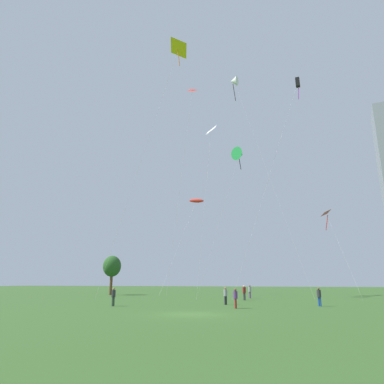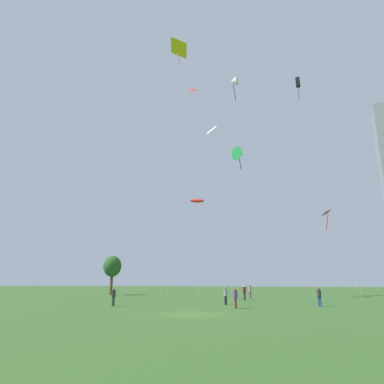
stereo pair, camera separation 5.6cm
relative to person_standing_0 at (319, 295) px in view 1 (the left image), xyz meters
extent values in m
plane|color=#335623|center=(-8.48, -10.40, -0.91)|extent=(280.00, 280.00, 0.00)
cylinder|color=#1E478C|center=(-0.06, 0.05, -0.53)|extent=(0.14, 0.14, 0.77)
cylinder|color=#1E478C|center=(0.06, -0.05, -0.53)|extent=(0.14, 0.14, 0.77)
cylinder|color=#2D2D33|center=(0.00, 0.00, 0.16)|extent=(0.35, 0.35, 0.61)
sphere|color=brown|center=(0.00, 0.00, 0.56)|extent=(0.21, 0.21, 0.21)
cylinder|color=#2D2D33|center=(-7.70, 8.06, -0.51)|extent=(0.15, 0.15, 0.81)
cylinder|color=#2D2D33|center=(-7.82, 8.18, -0.51)|extent=(0.15, 0.15, 0.81)
cylinder|color=maroon|center=(-7.76, 8.12, 0.22)|extent=(0.37, 0.37, 0.64)
sphere|color=beige|center=(-7.76, 8.12, 0.66)|extent=(0.22, 0.22, 0.22)
cylinder|color=#3F593F|center=(-17.29, -4.94, -0.53)|extent=(0.14, 0.14, 0.76)
cylinder|color=#3F593F|center=(-17.36, -5.08, -0.53)|extent=(0.14, 0.14, 0.76)
cylinder|color=#2D2D33|center=(-17.32, -5.01, 0.14)|extent=(0.35, 0.35, 0.60)
sphere|color=#997051|center=(-17.32, -5.01, 0.55)|extent=(0.21, 0.21, 0.21)
cylinder|color=#2D2D33|center=(-8.31, -0.26, -0.53)|extent=(0.14, 0.14, 0.76)
cylinder|color=#2D2D33|center=(-8.23, -0.13, -0.53)|extent=(0.14, 0.14, 0.76)
cylinder|color=gray|center=(-8.27, -0.20, 0.15)|extent=(0.35, 0.35, 0.60)
sphere|color=#997051|center=(-8.27, -0.20, 0.56)|extent=(0.21, 0.21, 0.21)
cylinder|color=maroon|center=(-6.54, -4.59, -0.54)|extent=(0.14, 0.14, 0.75)
cylinder|color=maroon|center=(-6.60, -4.44, -0.54)|extent=(0.14, 0.14, 0.75)
cylinder|color=#593372|center=(-6.57, -4.51, 0.13)|extent=(0.34, 0.34, 0.59)
sphere|color=brown|center=(-6.57, -4.51, 0.53)|extent=(0.20, 0.20, 0.20)
cylinder|color=#593372|center=(-7.78, 13.31, -0.51)|extent=(0.15, 0.15, 0.80)
cylinder|color=#593372|center=(-7.86, 13.46, -0.51)|extent=(0.15, 0.15, 0.80)
cylinder|color=gray|center=(-7.82, 13.39, 0.20)|extent=(0.37, 0.37, 0.63)
sphere|color=brown|center=(-7.82, 13.39, 0.63)|extent=(0.22, 0.22, 0.22)
cylinder|color=silver|center=(-19.38, 18.51, 16.30)|extent=(4.85, 1.79, 34.43)
pyramid|color=red|center=(-16.95, 17.60, 33.55)|extent=(1.99, 2.34, 1.55)
cylinder|color=silver|center=(-20.06, 20.49, 7.25)|extent=(3.43, 8.63, 16.33)
ellipsoid|color=red|center=(-18.35, 24.80, 15.41)|extent=(2.89, 0.90, 0.99)
cylinder|color=silver|center=(4.15, 15.89, 4.86)|extent=(2.76, 4.56, 11.56)
pyramid|color=#E5598C|center=(2.76, 18.16, 10.67)|extent=(1.46, 1.31, 0.74)
cylinder|color=red|center=(2.78, 18.16, 9.24)|extent=(0.51, 0.49, 2.15)
cylinder|color=silver|center=(-13.15, 10.92, 11.28)|extent=(0.99, 4.95, 24.39)
pyramid|color=white|center=(-12.68, 13.37, 23.50)|extent=(2.05, 2.08, 1.63)
cylinder|color=silver|center=(-4.60, 13.01, 15.70)|extent=(9.26, 4.35, 33.24)
cone|color=white|center=(-9.22, 15.18, 32.32)|extent=(1.40, 1.69, 1.66)
cylinder|color=black|center=(-9.22, 15.18, 30.36)|extent=(0.50, 0.54, 3.30)
cylinder|color=silver|center=(-4.61, 11.80, 14.19)|extent=(9.96, 3.47, 30.21)
cube|color=black|center=(0.36, 13.53, 29.29)|extent=(0.60, 0.67, 1.49)
cylinder|color=purple|center=(0.36, 13.53, 27.75)|extent=(0.28, 0.39, 2.48)
cylinder|color=silver|center=(-12.69, 18.08, 10.18)|extent=(6.71, 1.94, 22.19)
cone|color=green|center=(-9.34, 19.04, 21.27)|extent=(2.77, 2.59, 2.34)
cylinder|color=black|center=(-9.34, 19.04, 19.82)|extent=(0.33, 0.42, 2.30)
cylinder|color=silver|center=(-21.46, 7.24, 16.26)|extent=(11.84, 1.71, 34.35)
pyramid|color=yellow|center=(-15.54, 6.41, 33.47)|extent=(2.92, 3.02, 1.35)
cylinder|color=orange|center=(-15.55, 6.39, 31.88)|extent=(0.33, 0.39, 2.50)
cylinder|color=brown|center=(-31.00, 18.17, 0.86)|extent=(0.45, 0.45, 3.54)
ellipsoid|color=#285623|center=(-31.00, 18.17, 3.66)|extent=(2.94, 2.94, 3.41)
camera|label=1|loc=(-1.54, -32.93, 1.14)|focal=31.87mm
camera|label=2|loc=(-1.49, -32.91, 1.14)|focal=31.87mm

